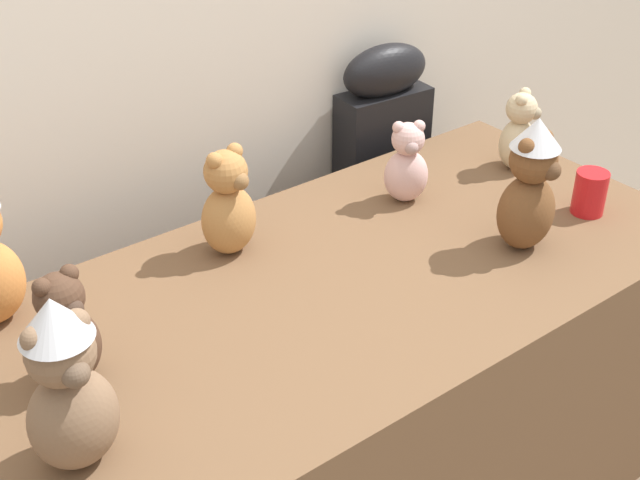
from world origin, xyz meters
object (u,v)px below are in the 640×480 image
teddy_bear_caramel (228,205)px  teddy_bear_mocha (67,386)px  party_cup_red (590,193)px  teddy_bear_chestnut (530,186)px  instrument_case (379,205)px  teddy_bear_blush (407,164)px  teddy_bear_sand (519,133)px  teddy_bear_cocoa (66,332)px  display_table (320,422)px

teddy_bear_caramel → teddy_bear_mocha: teddy_bear_mocha is taller
party_cup_red → teddy_bear_chestnut: bearing=-178.7°
teddy_bear_chestnut → instrument_case: bearing=68.6°
teddy_bear_blush → instrument_case: bearing=85.1°
teddy_bear_blush → teddy_bear_caramel: bearing=-159.0°
instrument_case → party_cup_red: 0.75m
teddy_bear_sand → teddy_bear_mocha: bearing=161.2°
teddy_bear_blush → teddy_bear_mocha: 1.07m
teddy_bear_chestnut → party_cup_red: 0.27m
teddy_bear_cocoa → teddy_bear_chestnut: bearing=-23.5°
teddy_bear_sand → teddy_bear_blush: teddy_bear_sand is taller
display_table → teddy_bear_sand: teddy_bear_sand is taller
teddy_bear_cocoa → party_cup_red: 1.28m
teddy_bear_mocha → teddy_bear_chestnut: 1.09m
teddy_bear_blush → teddy_bear_caramel: teddy_bear_caramel is taller
teddy_bear_sand → teddy_bear_mocha: size_ratio=0.67×
display_table → teddy_bear_chestnut: (0.47, -0.15, 0.55)m
instrument_case → teddy_bear_sand: bearing=-69.0°
teddy_bear_caramel → party_cup_red: (0.79, -0.39, -0.07)m
instrument_case → teddy_bear_mocha: teddy_bear_mocha is taller
instrument_case → teddy_bear_cocoa: size_ratio=4.37×
teddy_bear_mocha → teddy_bear_cocoa: bearing=67.2°
teddy_bear_caramel → teddy_bear_chestnut: 0.67m
teddy_bear_cocoa → teddy_bear_caramel: bearing=10.4°
teddy_bear_cocoa → teddy_bear_mocha: size_ratio=0.73×
teddy_bear_sand → teddy_bear_chestnut: bearing=-166.6°
teddy_bear_blush → teddy_bear_cocoa: bearing=-143.1°
teddy_bear_cocoa → teddy_bear_chestnut: size_ratio=0.75×
teddy_bear_mocha → party_cup_red: size_ratio=2.98×
display_table → teddy_bear_cocoa: bearing=175.6°
instrument_case → party_cup_red: (0.08, -0.68, 0.31)m
teddy_bear_sand → party_cup_red: (-0.05, -0.27, -0.05)m
teddy_bear_sand → teddy_bear_cocoa: 1.31m
teddy_bear_blush → teddy_bear_sand: bearing=21.4°
display_table → instrument_case: instrument_case is taller
teddy_bear_cocoa → teddy_bear_chestnut: 1.03m
instrument_case → teddy_bear_cocoa: bearing=-153.1°
teddy_bear_blush → teddy_bear_mocha: (-1.02, -0.33, 0.06)m
instrument_case → teddy_bear_cocoa: 1.34m
display_table → teddy_bear_chestnut: bearing=-17.7°
teddy_bear_sand → teddy_bear_chestnut: teddy_bear_chestnut is taller
teddy_bear_cocoa → teddy_bear_caramel: (0.47, 0.20, 0.01)m
teddy_bear_blush → teddy_bear_chestnut: (0.07, -0.33, 0.06)m
instrument_case → teddy_bear_blush: 0.56m
teddy_bear_sand → teddy_bear_cocoa: teddy_bear_cocoa is taller
instrument_case → teddy_bear_cocoa: instrument_case is taller
display_table → teddy_bear_sand: size_ratio=8.37×
display_table → teddy_bear_cocoa: size_ratio=7.69×
teddy_bear_sand → party_cup_red: bearing=-129.8°
teddy_bear_cocoa → teddy_bear_mocha: 0.21m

